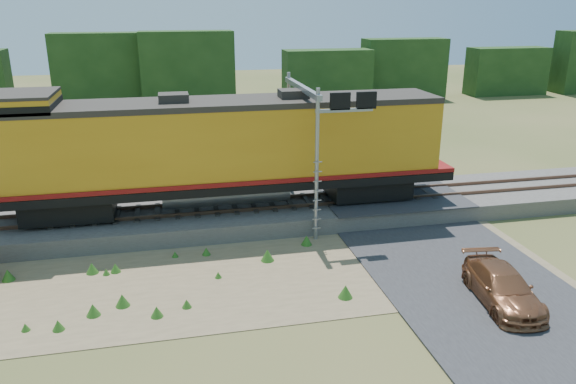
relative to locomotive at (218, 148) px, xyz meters
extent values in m
plane|color=#475123|center=(1.58, -6.00, -3.71)|extent=(140.00, 140.00, 0.00)
cube|color=slate|center=(1.58, 0.00, -3.31)|extent=(70.00, 5.00, 0.80)
cube|color=brown|center=(1.58, -0.72, -2.83)|extent=(70.00, 0.10, 0.16)
cube|color=brown|center=(1.58, 0.72, -2.83)|extent=(70.00, 0.10, 0.16)
cube|color=#8C7754|center=(-0.42, -5.50, -3.70)|extent=(26.00, 8.00, 0.03)
cube|color=#38383A|center=(8.58, 0.00, -2.88)|extent=(7.00, 5.20, 0.06)
cube|color=#38383A|center=(8.58, 16.00, -3.67)|extent=(7.00, 24.00, 0.08)
cube|color=#193513|center=(1.58, 32.00, -0.46)|extent=(36.00, 3.00, 6.50)
cube|color=#193513|center=(41.58, 32.00, -0.71)|extent=(50.00, 3.00, 6.00)
cube|color=black|center=(-6.71, 0.00, -2.27)|extent=(3.89, 2.49, 0.97)
cube|color=black|center=(7.34, 0.00, -2.27)|extent=(3.89, 2.49, 0.97)
cube|color=black|center=(0.31, 0.00, -1.58)|extent=(21.62, 3.24, 0.39)
cylinder|color=gray|center=(0.31, 0.00, -2.10)|extent=(5.95, 1.30, 1.30)
cube|color=#C48617|center=(0.31, 0.00, 0.29)|extent=(20.00, 3.13, 3.35)
cube|color=maroon|center=(0.31, 0.00, -1.26)|extent=(21.62, 3.30, 0.19)
cube|color=#28231E|center=(0.31, 0.00, 2.09)|extent=(20.00, 3.19, 0.26)
cube|color=#C48617|center=(-8.12, 0.00, 2.34)|extent=(2.81, 3.13, 0.76)
cube|color=#28231E|center=(-8.12, 0.00, 2.76)|extent=(2.81, 3.19, 0.13)
cube|color=black|center=(-8.12, 0.00, 2.29)|extent=(2.86, 3.19, 0.38)
cube|color=#28231E|center=(-1.85, 0.00, 2.34)|extent=(1.30, 1.08, 0.49)
cube|color=#28231E|center=(3.56, 0.00, 2.34)|extent=(1.30, 1.08, 0.49)
cylinder|color=gray|center=(3.95, -2.80, -0.34)|extent=(0.17, 0.17, 6.75)
cylinder|color=gray|center=(3.95, 2.80, -0.34)|extent=(0.17, 0.17, 6.75)
cube|color=gray|center=(3.95, 0.00, 2.65)|extent=(0.24, 6.20, 0.24)
cube|color=gray|center=(5.11, -2.80, 2.07)|extent=(2.51, 0.14, 0.14)
cube|color=black|center=(4.92, -2.80, 2.46)|extent=(0.87, 0.14, 0.72)
cube|color=black|center=(6.07, -2.80, 2.46)|extent=(0.87, 0.14, 0.72)
imported|color=#925736|center=(8.89, -9.63, -3.10)|extent=(2.29, 4.44, 1.23)
camera|label=1|loc=(-2.21, -25.14, 6.35)|focal=35.00mm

